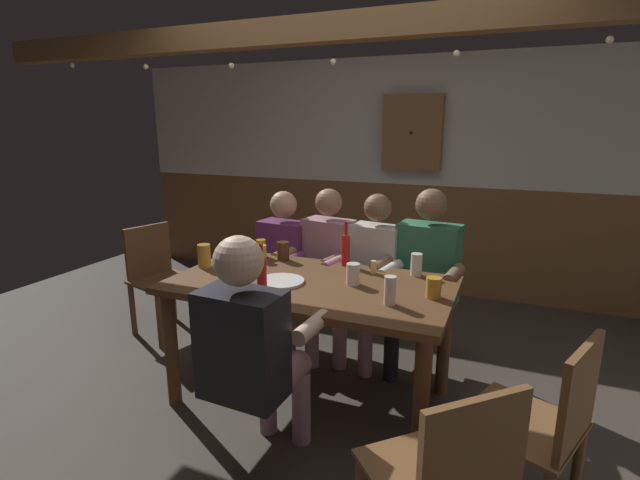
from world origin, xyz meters
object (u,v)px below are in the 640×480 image
(person_1, at_px, (322,265))
(person_3, at_px, (425,272))
(table_candle, at_px, (373,267))
(person_4, at_px, (252,346))
(person_0, at_px, (279,261))
(chair_empty_near_right, at_px, (541,426))
(person_2, at_px, (371,272))
(pint_glass_5, at_px, (390,291))
(pint_glass_6, at_px, (434,288))
(bottle_1, at_px, (346,249))
(pint_glass_0, at_px, (261,248))
(plate_0, at_px, (281,281))
(pint_glass_3, at_px, (416,265))
(chair_empty_near_left, at_px, (158,276))
(pint_glass_7, at_px, (353,274))
(bottle_0, at_px, (262,274))
(pint_glass_8, at_px, (283,251))
(dining_table, at_px, (310,299))
(wall_dart_cabinet, at_px, (413,132))
(pint_glass_4, at_px, (204,256))
(pint_glass_2, at_px, (261,253))
(pint_glass_1, at_px, (229,261))

(person_1, distance_m, person_3, 0.75)
(table_candle, bearing_deg, person_4, -106.56)
(person_0, distance_m, person_4, 1.48)
(chair_empty_near_right, bearing_deg, person_2, 64.41)
(pint_glass_5, bearing_deg, pint_glass_6, 44.54)
(person_1, distance_m, pint_glass_6, 1.14)
(person_1, relative_size, bottle_1, 4.16)
(table_candle, xyz_separation_m, pint_glass_5, (0.23, -0.47, 0.04))
(chair_empty_near_right, height_order, pint_glass_0, pint_glass_0)
(table_candle, relative_size, pint_glass_0, 0.66)
(plate_0, relative_size, pint_glass_3, 2.00)
(chair_empty_near_left, bearing_deg, table_candle, 101.67)
(pint_glass_7, bearing_deg, bottle_0, -143.36)
(bottle_0, distance_m, pint_glass_8, 0.63)
(dining_table, bearing_deg, pint_glass_3, 33.32)
(bottle_0, bearing_deg, person_0, 112.67)
(pint_glass_6, xyz_separation_m, wall_dart_cabinet, (-0.60, 2.15, 0.77))
(person_1, bearing_deg, bottle_1, 145.56)
(chair_empty_near_right, distance_m, table_candle, 1.30)
(plate_0, relative_size, pint_glass_4, 1.83)
(chair_empty_near_right, xyz_separation_m, pint_glass_8, (-1.61, 0.85, 0.36))
(person_2, relative_size, pint_glass_4, 7.95)
(person_1, relative_size, person_2, 1.01)
(person_4, bearing_deg, pint_glass_5, 47.32)
(chair_empty_near_left, bearing_deg, person_4, 69.89)
(pint_glass_4, bearing_deg, person_0, 74.56)
(chair_empty_near_left, xyz_separation_m, plate_0, (1.39, -0.51, 0.30))
(pint_glass_8, bearing_deg, pint_glass_2, -151.14)
(pint_glass_0, relative_size, pint_glass_3, 0.88)
(chair_empty_near_left, distance_m, table_candle, 1.88)
(person_0, height_order, chair_empty_near_left, person_0)
(person_1, bearing_deg, table_candle, 153.86)
(person_3, relative_size, pint_glass_2, 11.55)
(person_0, distance_m, pint_glass_1, 0.72)
(chair_empty_near_left, relative_size, pint_glass_4, 5.81)
(person_2, height_order, bottle_0, person_2)
(person_1, relative_size, chair_empty_near_left, 1.39)
(person_0, relative_size, person_3, 0.94)
(person_4, distance_m, table_candle, 1.04)
(person_1, height_order, pint_glass_8, person_1)
(bottle_1, xyz_separation_m, pint_glass_1, (-0.63, -0.41, -0.04))
(person_0, xyz_separation_m, bottle_1, (0.65, -0.28, 0.23))
(table_candle, distance_m, bottle_1, 0.24)
(dining_table, distance_m, chair_empty_near_left, 1.62)
(person_0, relative_size, pint_glass_3, 8.54)
(plate_0, bearing_deg, chair_empty_near_left, 159.77)
(pint_glass_0, relative_size, pint_glass_2, 1.11)
(chair_empty_near_right, xyz_separation_m, bottle_1, (-1.18, 0.90, 0.41))
(person_0, bearing_deg, chair_empty_near_right, 154.33)
(plate_0, bearing_deg, person_0, 118.63)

